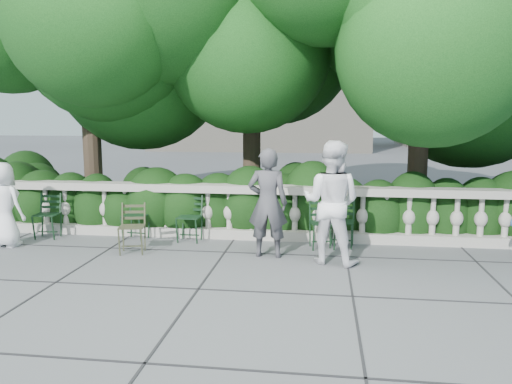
# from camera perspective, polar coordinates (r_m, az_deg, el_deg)

# --- Properties ---
(ground) EXTENTS (90.00, 90.00, 0.00)m
(ground) POSITION_cam_1_polar(r_m,az_deg,el_deg) (7.55, -1.02, -8.68)
(ground) COLOR #515358
(ground) RESTS_ON ground
(balustrade) EXTENTS (12.00, 0.44, 1.00)m
(balustrade) POSITION_cam_1_polar(r_m,az_deg,el_deg) (9.16, 0.67, -2.42)
(balustrade) COLOR #9E998E
(balustrade) RESTS_ON ground
(shrub_hedge) EXTENTS (15.00, 2.60, 1.70)m
(shrub_hedge) POSITION_cam_1_polar(r_m,az_deg,el_deg) (10.43, 1.47, -3.77)
(shrub_hedge) COLOR black
(shrub_hedge) RESTS_ON ground
(tree_canopy) EXTENTS (15.04, 6.52, 6.78)m
(tree_canopy) POSITION_cam_1_polar(r_m,az_deg,el_deg) (10.46, 5.61, 18.07)
(tree_canopy) COLOR #3F3023
(tree_canopy) RESTS_ON ground
(chair_a) EXTENTS (0.48, 0.52, 0.84)m
(chair_a) POSITION_cam_1_polar(r_m,az_deg,el_deg) (9.97, -22.99, -5.07)
(chair_a) COLOR black
(chair_a) RESTS_ON ground
(chair_b) EXTENTS (0.50, 0.53, 0.84)m
(chair_b) POSITION_cam_1_polar(r_m,az_deg,el_deg) (9.38, -13.95, -5.47)
(chair_b) COLOR black
(chair_b) RESTS_ON ground
(chair_c) EXTENTS (0.46, 0.50, 0.84)m
(chair_c) POSITION_cam_1_polar(r_m,az_deg,el_deg) (9.04, -7.86, -5.82)
(chair_c) COLOR black
(chair_c) RESTS_ON ground
(chair_d) EXTENTS (0.53, 0.56, 0.84)m
(chair_d) POSITION_cam_1_polar(r_m,az_deg,el_deg) (8.56, 7.73, -6.64)
(chair_d) COLOR black
(chair_d) RESTS_ON ground
(chair_f) EXTENTS (0.49, 0.53, 0.84)m
(chair_f) POSITION_cam_1_polar(r_m,az_deg,el_deg) (8.70, 9.64, -6.44)
(chair_f) COLOR black
(chair_f) RESTS_ON ground
(chair_weathered) EXTENTS (0.52, 0.56, 0.84)m
(chair_weathered) POSITION_cam_1_polar(r_m,az_deg,el_deg) (8.45, -14.07, -7.05)
(chair_weathered) COLOR black
(chair_weathered) RESTS_ON ground
(person_businessman) EXTENTS (0.79, 0.59, 1.47)m
(person_businessman) POSITION_cam_1_polar(r_m,az_deg,el_deg) (9.64, -26.88, -1.30)
(person_businessman) COLOR white
(person_businessman) RESTS_ON ground
(person_woman_grey) EXTENTS (0.64, 0.42, 1.76)m
(person_woman_grey) POSITION_cam_1_polar(r_m,az_deg,el_deg) (7.96, 1.35, -1.26)
(person_woman_grey) COLOR #444349
(person_woman_grey) RESTS_ON ground
(person_casual_man) EXTENTS (1.09, 0.96, 1.89)m
(person_casual_man) POSITION_cam_1_polar(r_m,az_deg,el_deg) (7.72, 8.59, -1.18)
(person_casual_man) COLOR white
(person_casual_man) RESTS_ON ground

